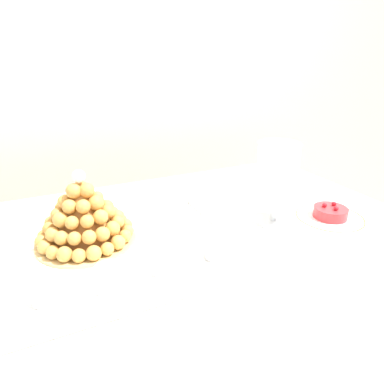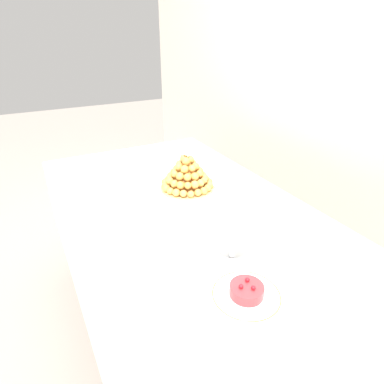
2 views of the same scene
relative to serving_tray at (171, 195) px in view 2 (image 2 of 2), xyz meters
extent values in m
plane|color=gray|center=(0.10, 0.01, -0.80)|extent=(12.00, 12.00, 0.00)
cube|color=silver|center=(0.10, 0.99, 0.45)|extent=(4.80, 0.10, 2.50)
cylinder|color=brown|center=(-0.64, -0.39, -0.41)|extent=(0.04, 0.04, 0.77)
cylinder|color=brown|center=(-0.64, 0.41, -0.41)|extent=(0.04, 0.04, 0.77)
cylinder|color=brown|center=(0.84, 0.41, -0.41)|extent=(0.04, 0.04, 0.77)
cube|color=brown|center=(0.10, 0.01, -0.02)|extent=(1.61, 0.93, 0.02)
cube|color=white|center=(0.10, 0.01, -0.01)|extent=(1.67, 0.99, 0.00)
cube|color=white|center=(0.10, -0.48, -0.18)|extent=(1.67, 0.01, 0.34)
cube|color=white|center=(0.10, 0.50, -0.18)|extent=(1.67, 0.01, 0.34)
cube|color=white|center=(-0.73, 0.01, -0.18)|extent=(0.01, 0.99, 0.34)
cube|color=white|center=(0.00, 0.00, 0.00)|extent=(0.67, 0.43, 0.01)
cube|color=white|center=(0.00, -0.21, 0.01)|extent=(0.67, 0.01, 0.02)
cube|color=white|center=(0.00, 0.21, 0.01)|extent=(0.67, 0.01, 0.02)
cube|color=white|center=(-0.34, 0.00, 0.01)|extent=(0.01, 0.43, 0.02)
cube|color=white|center=(0.34, 0.00, 0.01)|extent=(0.01, 0.43, 0.02)
cylinder|color=white|center=(0.00, 0.00, 0.00)|extent=(0.39, 0.39, 0.00)
cylinder|color=tan|center=(-0.02, 0.10, 0.01)|extent=(0.26, 0.26, 0.01)
cone|color=#BB7C38|center=(-0.02, 0.10, 0.09)|extent=(0.18, 0.18, 0.15)
sphere|color=gold|center=(0.09, 0.10, 0.03)|extent=(0.03, 0.03, 0.03)
sphere|color=gold|center=(0.08, 0.13, 0.03)|extent=(0.04, 0.04, 0.04)
sphere|color=gold|center=(0.07, 0.16, 0.03)|extent=(0.04, 0.04, 0.04)
sphere|color=gold|center=(0.04, 0.18, 0.03)|extent=(0.04, 0.04, 0.04)
sphere|color=gold|center=(0.01, 0.20, 0.03)|extent=(0.04, 0.04, 0.04)
sphere|color=gold|center=(-0.02, 0.20, 0.03)|extent=(0.03, 0.03, 0.03)
sphere|color=gold|center=(-0.05, 0.20, 0.03)|extent=(0.03, 0.03, 0.03)
sphere|color=gold|center=(-0.08, 0.18, 0.03)|extent=(0.03, 0.03, 0.03)
sphere|color=gold|center=(-0.11, 0.16, 0.03)|extent=(0.03, 0.03, 0.03)
sphere|color=gold|center=(-0.12, 0.13, 0.03)|extent=(0.03, 0.03, 0.03)
sphere|color=gold|center=(-0.13, 0.10, 0.03)|extent=(0.04, 0.04, 0.04)
sphere|color=gold|center=(-0.12, 0.06, 0.03)|extent=(0.04, 0.04, 0.04)
sphere|color=gold|center=(-0.11, 0.03, 0.03)|extent=(0.03, 0.03, 0.03)
sphere|color=gold|center=(-0.08, 0.01, 0.03)|extent=(0.04, 0.04, 0.04)
sphere|color=gold|center=(-0.05, -0.01, 0.03)|extent=(0.03, 0.03, 0.03)
sphere|color=gold|center=(-0.02, -0.01, 0.03)|extent=(0.04, 0.04, 0.04)
sphere|color=gold|center=(0.01, -0.01, 0.03)|extent=(0.03, 0.03, 0.03)
sphere|color=gold|center=(0.04, 0.01, 0.03)|extent=(0.04, 0.04, 0.04)
sphere|color=gold|center=(0.07, 0.03, 0.03)|extent=(0.03, 0.03, 0.03)
sphere|color=gold|center=(0.08, 0.06, 0.03)|extent=(0.03, 0.03, 0.03)
sphere|color=gold|center=(0.06, 0.13, 0.06)|extent=(0.04, 0.04, 0.04)
sphere|color=gold|center=(0.04, 0.15, 0.06)|extent=(0.03, 0.03, 0.03)
sphere|color=gold|center=(0.02, 0.17, 0.06)|extent=(0.04, 0.04, 0.04)
sphere|color=gold|center=(-0.01, 0.18, 0.06)|extent=(0.03, 0.03, 0.03)
sphere|color=gold|center=(-0.05, 0.18, 0.06)|extent=(0.03, 0.03, 0.03)
sphere|color=gold|center=(-0.08, 0.16, 0.06)|extent=(0.04, 0.04, 0.04)
sphere|color=gold|center=(-0.10, 0.13, 0.06)|extent=(0.04, 0.04, 0.04)
sphere|color=gold|center=(-0.10, 0.10, 0.06)|extent=(0.03, 0.03, 0.03)
sphere|color=gold|center=(-0.10, 0.07, 0.06)|extent=(0.04, 0.04, 0.04)
sphere|color=gold|center=(-0.08, 0.04, 0.06)|extent=(0.04, 0.04, 0.04)
sphere|color=gold|center=(-0.05, 0.02, 0.06)|extent=(0.03, 0.03, 0.03)
sphere|color=gold|center=(-0.02, 0.01, 0.06)|extent=(0.03, 0.03, 0.03)
sphere|color=gold|center=(0.01, 0.02, 0.06)|extent=(0.04, 0.04, 0.04)
sphere|color=gold|center=(0.04, 0.03, 0.06)|extent=(0.04, 0.04, 0.04)
sphere|color=gold|center=(0.06, 0.06, 0.06)|extent=(0.03, 0.03, 0.03)
sphere|color=gold|center=(0.07, 0.09, 0.06)|extent=(0.04, 0.04, 0.04)
sphere|color=gold|center=(0.03, 0.14, 0.09)|extent=(0.03, 0.03, 0.03)
sphere|color=gold|center=(0.00, 0.16, 0.09)|extent=(0.03, 0.03, 0.03)
sphere|color=gold|center=(-0.04, 0.16, 0.09)|extent=(0.04, 0.04, 0.04)
sphere|color=gold|center=(-0.07, 0.14, 0.09)|extent=(0.04, 0.04, 0.04)
sphere|color=gold|center=(-0.08, 0.11, 0.09)|extent=(0.03, 0.03, 0.03)
sphere|color=gold|center=(-0.08, 0.07, 0.09)|extent=(0.04, 0.04, 0.04)
sphere|color=gold|center=(-0.05, 0.04, 0.09)|extent=(0.03, 0.03, 0.03)
sphere|color=gold|center=(-0.02, 0.03, 0.09)|extent=(0.03, 0.03, 0.03)
sphere|color=gold|center=(0.01, 0.04, 0.09)|extent=(0.04, 0.04, 0.04)
sphere|color=gold|center=(0.04, 0.07, 0.09)|extent=(0.04, 0.04, 0.04)
sphere|color=gold|center=(0.04, 0.10, 0.09)|extent=(0.04, 0.04, 0.04)
sphere|color=gold|center=(0.00, 0.13, 0.12)|extent=(0.04, 0.04, 0.04)
sphere|color=gold|center=(-0.03, 0.13, 0.12)|extent=(0.04, 0.04, 0.04)
sphere|color=gold|center=(-0.06, 0.11, 0.12)|extent=(0.04, 0.04, 0.04)
sphere|color=gold|center=(-0.05, 0.07, 0.12)|extent=(0.04, 0.04, 0.04)
sphere|color=gold|center=(-0.02, 0.06, 0.12)|extent=(0.04, 0.04, 0.04)
sphere|color=gold|center=(0.01, 0.07, 0.12)|extent=(0.04, 0.04, 0.04)
sphere|color=gold|center=(0.02, 0.10, 0.12)|extent=(0.03, 0.03, 0.03)
sphere|color=gold|center=(-0.02, 0.11, 0.15)|extent=(0.03, 0.03, 0.03)
sphere|color=gold|center=(-0.04, 0.09, 0.15)|extent=(0.04, 0.04, 0.04)
sphere|color=gold|center=(0.00, 0.08, 0.15)|extent=(0.04, 0.04, 0.04)
sphere|color=white|center=(-0.02, 0.10, 0.19)|extent=(0.03, 0.03, 0.03)
cylinder|color=silver|center=(-0.26, -0.13, 0.03)|extent=(0.05, 0.05, 0.05)
cylinder|color=brown|center=(-0.26, -0.13, 0.01)|extent=(0.05, 0.05, 0.02)
cylinder|color=#8C603D|center=(-0.26, -0.13, 0.03)|extent=(0.05, 0.05, 0.01)
sphere|color=brown|center=(-0.26, -0.13, 0.04)|extent=(0.01, 0.01, 0.01)
cylinder|color=silver|center=(-0.13, -0.11, 0.03)|extent=(0.06, 0.06, 0.05)
cylinder|color=#F4EAC6|center=(-0.13, -0.11, 0.01)|extent=(0.06, 0.06, 0.02)
cylinder|color=white|center=(-0.13, -0.11, 0.03)|extent=(0.06, 0.06, 0.02)
sphere|color=brown|center=(-0.13, -0.10, 0.04)|extent=(0.02, 0.02, 0.02)
cylinder|color=silver|center=(-0.01, -0.13, 0.03)|extent=(0.06, 0.06, 0.05)
cylinder|color=#F4EAC6|center=(-0.01, -0.13, 0.01)|extent=(0.05, 0.05, 0.02)
cylinder|color=white|center=(-0.01, -0.13, 0.03)|extent=(0.05, 0.05, 0.02)
sphere|color=brown|center=(-0.01, -0.12, 0.05)|extent=(0.02, 0.02, 0.02)
cylinder|color=silver|center=(0.12, -0.12, 0.03)|extent=(0.06, 0.06, 0.06)
cylinder|color=gold|center=(0.12, -0.12, 0.02)|extent=(0.05, 0.05, 0.02)
cylinder|color=#EAC166|center=(0.12, -0.12, 0.04)|extent=(0.05, 0.05, 0.02)
sphere|color=brown|center=(0.12, -0.11, 0.05)|extent=(0.02, 0.02, 0.02)
cylinder|color=silver|center=(0.25, -0.11, 0.03)|extent=(0.05, 0.05, 0.06)
cylinder|color=#F4EAC6|center=(0.25, -0.11, 0.02)|extent=(0.05, 0.05, 0.02)
cylinder|color=white|center=(0.25, -0.11, 0.04)|extent=(0.05, 0.05, 0.02)
sphere|color=brown|center=(0.25, -0.11, 0.05)|extent=(0.01, 0.01, 0.01)
cylinder|color=white|center=(-0.25, 0.06, 0.02)|extent=(0.10, 0.10, 0.03)
cylinder|color=#F2CC59|center=(-0.25, 0.06, 0.03)|extent=(0.09, 0.09, 0.00)
cylinder|color=white|center=(0.51, 0.00, 0.00)|extent=(0.11, 0.11, 0.01)
cylinder|color=white|center=(0.51, 0.00, 0.04)|extent=(0.02, 0.02, 0.08)
cylinder|color=white|center=(0.51, 0.00, 0.16)|extent=(0.12, 0.12, 0.16)
cylinder|color=#F9A54C|center=(0.54, -0.01, 0.09)|extent=(0.05, 0.04, 0.04)
cylinder|color=yellow|center=(0.52, 0.03, 0.09)|extent=(0.06, 0.04, 0.06)
cylinder|color=brown|center=(0.50, -0.01, 0.09)|extent=(0.05, 0.05, 0.05)
cylinder|color=#F9A54C|center=(0.51, -0.02, 0.09)|extent=(0.05, 0.04, 0.05)
cylinder|color=brown|center=(0.53, 0.01, 0.11)|extent=(0.05, 0.04, 0.05)
cylinder|color=yellow|center=(0.50, 0.01, 0.11)|extent=(0.06, 0.04, 0.06)
cylinder|color=#9ED860|center=(0.50, -0.02, 0.11)|extent=(0.05, 0.04, 0.05)
cylinder|color=#D199D8|center=(0.52, -0.03, 0.11)|extent=(0.05, 0.04, 0.04)
cylinder|color=pink|center=(0.51, 0.02, 0.14)|extent=(0.05, 0.04, 0.04)
cylinder|color=#E54C47|center=(0.49, 0.00, 0.14)|extent=(0.06, 0.05, 0.06)
cylinder|color=#E54C47|center=(0.52, -0.02, 0.14)|extent=(0.05, 0.04, 0.05)
cylinder|color=#D199D8|center=(0.50, 0.02, 0.16)|extent=(0.05, 0.05, 0.05)
cylinder|color=yellow|center=(0.50, -0.01, 0.16)|extent=(0.05, 0.05, 0.03)
cylinder|color=#E54C47|center=(0.53, -0.01, 0.16)|extent=(0.05, 0.04, 0.05)
cylinder|color=#72B2E0|center=(0.50, 0.01, 0.18)|extent=(0.05, 0.05, 0.05)
cylinder|color=#72B2E0|center=(0.51, -0.03, 0.18)|extent=(0.05, 0.04, 0.04)
cylinder|color=#9ED860|center=(0.53, 0.00, 0.18)|extent=(0.05, 0.05, 0.04)
cylinder|color=#72B2E0|center=(0.50, 0.00, 0.20)|extent=(0.05, 0.04, 0.04)
cylinder|color=#F9A54C|center=(0.51, -0.02, 0.20)|extent=(0.05, 0.04, 0.05)
cylinder|color=#E54C47|center=(0.53, -0.01, 0.20)|extent=(0.05, 0.04, 0.05)
cylinder|color=#72B2E0|center=(0.51, 0.01, 0.20)|extent=(0.04, 0.04, 0.05)
cylinder|color=pink|center=(0.50, -0.01, 0.22)|extent=(0.05, 0.05, 0.04)
cylinder|color=#D199D8|center=(0.53, -0.02, 0.22)|extent=(0.05, 0.05, 0.03)
cylinder|color=#D199D8|center=(0.52, 0.02, 0.22)|extent=(0.04, 0.04, 0.02)
cylinder|color=white|center=(0.68, -0.07, 0.00)|extent=(0.21, 0.21, 0.01)
torus|color=gold|center=(0.68, -0.07, 0.00)|extent=(0.20, 0.20, 0.00)
cylinder|color=red|center=(0.68, -0.07, 0.02)|extent=(0.10, 0.10, 0.03)
sphere|color=#A51923|center=(0.70, -0.06, 0.04)|extent=(0.01, 0.01, 0.01)
sphere|color=#A51923|center=(0.66, -0.05, 0.04)|extent=(0.01, 0.01, 0.01)
sphere|color=#A51923|center=(0.68, -0.09, 0.04)|extent=(0.01, 0.01, 0.01)
cylinder|color=silver|center=(-0.26, 0.18, 0.00)|extent=(0.06, 0.06, 0.00)
cylinder|color=silver|center=(-0.26, 0.18, 0.04)|extent=(0.01, 0.01, 0.09)
sphere|color=silver|center=(-0.26, 0.18, 0.12)|extent=(0.07, 0.07, 0.07)
camera|label=1|loc=(-0.10, -0.74, 0.46)|focal=31.89mm
camera|label=2|loc=(1.23, -0.54, 0.70)|focal=30.25mm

